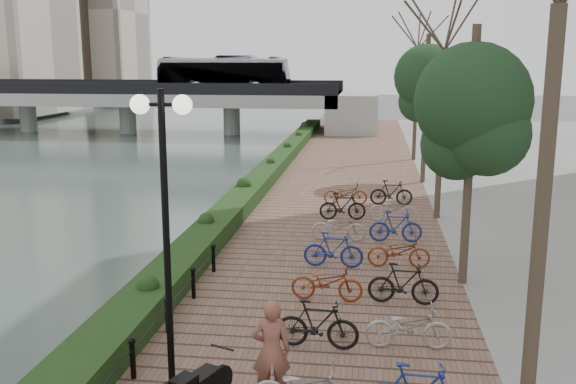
# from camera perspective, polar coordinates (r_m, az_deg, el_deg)

# --- Properties ---
(promenade) EXTENTS (8.00, 75.00, 0.50)m
(promenade) POSITION_cam_1_polar(r_m,az_deg,el_deg) (25.49, 3.74, -1.74)
(promenade) COLOR brown
(promenade) RESTS_ON ground
(hedge) EXTENTS (1.10, 56.00, 0.60)m
(hedge) POSITION_cam_1_polar(r_m,az_deg,el_deg) (28.21, -2.81, 0.72)
(hedge) COLOR black
(hedge) RESTS_ON promenade
(lamppost) EXTENTS (1.02, 0.32, 5.21)m
(lamppost) POSITION_cam_1_polar(r_m,az_deg,el_deg) (10.63, -10.96, 0.98)
(lamppost) COLOR black
(lamppost) RESTS_ON promenade
(pedestrian) EXTENTS (0.72, 0.54, 1.80)m
(pedestrian) POSITION_cam_1_polar(r_m,az_deg,el_deg) (11.03, -1.50, -13.92)
(pedestrian) COLOR brown
(pedestrian) RESTS_ON promenade
(bicycle_parking) EXTENTS (2.40, 17.32, 1.00)m
(bicycle_parking) POSITION_cam_1_polar(r_m,az_deg,el_deg) (17.97, 6.92, -5.18)
(bicycle_parking) COLOR #9A999E
(bicycle_parking) RESTS_ON promenade
(street_trees) EXTENTS (3.20, 37.12, 6.80)m
(street_trees) POSITION_cam_1_polar(r_m,az_deg,el_deg) (20.23, 14.35, 4.29)
(street_trees) COLOR #31291D
(street_trees) RESTS_ON promenade
(bridge) EXTENTS (36.00, 10.77, 6.50)m
(bridge) POSITION_cam_1_polar(r_m,az_deg,el_deg) (55.61, -12.47, 8.55)
(bridge) COLOR #979793
(bridge) RESTS_ON ground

